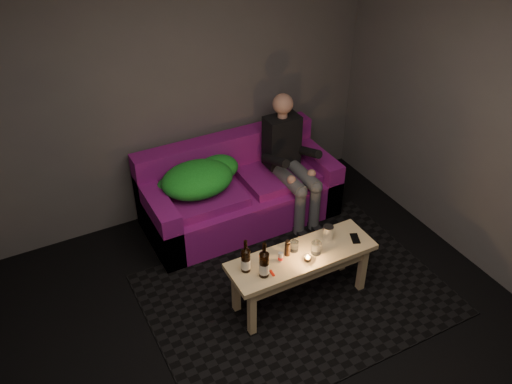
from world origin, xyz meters
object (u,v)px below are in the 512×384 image
(person, at_px, (289,158))
(steel_cup, at_px, (328,232))
(sofa, at_px, (238,193))
(beer_bottle_b, at_px, (264,264))
(beer_bottle_a, at_px, (246,260))
(coffee_table, at_px, (302,262))

(person, distance_m, steel_cup, 1.05)
(sofa, relative_size, beer_bottle_b, 5.99)
(beer_bottle_b, xyz_separation_m, steel_cup, (0.66, 0.14, -0.05))
(beer_bottle_a, bearing_deg, steel_cup, 1.89)
(sofa, height_order, beer_bottle_a, sofa)
(sofa, xyz_separation_m, beer_bottle_a, (-0.52, -1.19, 0.31))
(person, xyz_separation_m, steel_cup, (-0.24, -1.02, -0.08))
(person, bearing_deg, beer_bottle_a, -133.71)
(beer_bottle_b, bearing_deg, sofa, 71.88)
(sofa, height_order, steel_cup, sofa)
(beer_bottle_a, bearing_deg, coffee_table, -5.35)
(beer_bottle_a, relative_size, beer_bottle_b, 0.94)
(person, height_order, steel_cup, person)
(person, bearing_deg, beer_bottle_b, -128.02)
(sofa, bearing_deg, beer_bottle_a, -113.61)
(person, relative_size, steel_cup, 10.40)
(steel_cup, bearing_deg, coffee_table, -166.36)
(beer_bottle_a, height_order, steel_cup, beer_bottle_a)
(person, distance_m, coffee_table, 1.23)
(coffee_table, relative_size, beer_bottle_a, 4.19)
(sofa, bearing_deg, steel_cup, -78.75)
(sofa, distance_m, beer_bottle_b, 1.41)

